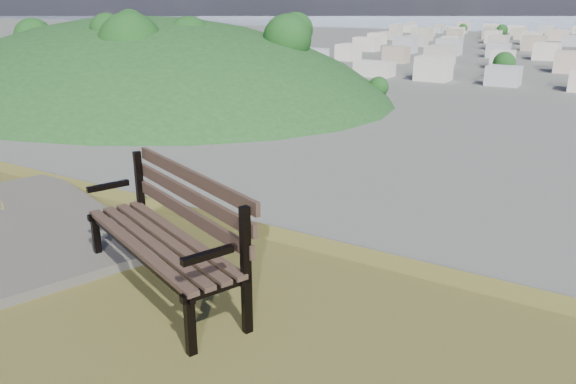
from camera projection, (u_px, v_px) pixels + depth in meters
The scene contains 3 objects.
park_bench at pixel (170, 227), 4.55m from camera, with size 2.00×1.27×1.00m.
green_wooded_hill at pixel (147, 93), 173.16m from camera, with size 178.58×142.87×89.29m.
city_trees at pixel (574, 48), 278.90m from camera, with size 406.52×387.20×9.98m.
Camera 1 is at (1.91, -0.35, 27.31)m, focal length 35.00 mm.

